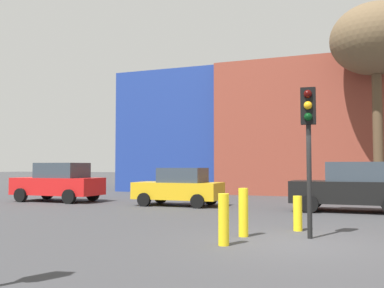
{
  "coord_description": "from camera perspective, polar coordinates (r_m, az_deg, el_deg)",
  "views": [
    {
      "loc": [
        1.43,
        -10.17,
        1.75
      ],
      "look_at": [
        -5.75,
        8.5,
        2.77
      ],
      "focal_mm": 40.78,
      "sensor_mm": 36.0,
      "label": 1
    }
  ],
  "objects": [
    {
      "name": "parked_car_0",
      "position": [
        22.67,
        -17.03,
        -4.8
      ],
      "size": [
        4.41,
        2.16,
        1.91
      ],
      "rotation": [
        0.0,
        0.0,
        3.14
      ],
      "color": "red",
      "rests_on": "ground_plane"
    },
    {
      "name": "parked_car_1",
      "position": [
        19.37,
        -1.68,
        -5.62
      ],
      "size": [
        3.86,
        1.9,
        1.67
      ],
      "rotation": [
        0.0,
        0.0,
        3.14
      ],
      "color": "gold",
      "rests_on": "ground_plane"
    },
    {
      "name": "bollard_yellow_1",
      "position": [
        12.26,
        13.66,
        -8.81
      ],
      "size": [
        0.24,
        0.24,
        0.94
      ],
      "primitive_type": "cylinder",
      "color": "yellow",
      "rests_on": "ground_plane"
    },
    {
      "name": "bollard_yellow_2",
      "position": [
        9.78,
        4.16,
        -9.82
      ],
      "size": [
        0.24,
        0.24,
        1.14
      ],
      "primitive_type": "cylinder",
      "color": "yellow",
      "rests_on": "ground_plane"
    },
    {
      "name": "traffic_light_island",
      "position": [
        11.02,
        14.99,
        2.16
      ],
      "size": [
        0.37,
        0.37,
        3.67
      ],
      "rotation": [
        0.0,
        0.0,
        -1.51
      ],
      "color": "black",
      "rests_on": "ground_plane"
    },
    {
      "name": "bare_tree_0",
      "position": [
        24.55,
        22.92,
        12.31
      ],
      "size": [
        4.54,
        4.54,
        10.01
      ],
      "color": "brown",
      "rests_on": "ground_plane"
    },
    {
      "name": "ground_plane",
      "position": [
        10.41,
        13.16,
        -12.5
      ],
      "size": [
        200.0,
        200.0,
        0.0
      ],
      "primitive_type": "plane",
      "color": "#38383A"
    },
    {
      "name": "parked_car_2",
      "position": [
        17.87,
        20.15,
        -5.3
      ],
      "size": [
        4.4,
        2.16,
        1.91
      ],
      "rotation": [
        0.0,
        0.0,
        3.14
      ],
      "color": "black",
      "rests_on": "ground_plane"
    },
    {
      "name": "bollard_yellow_0",
      "position": [
        11.04,
        6.73,
        -8.87
      ],
      "size": [
        0.24,
        0.24,
        1.2
      ],
      "primitive_type": "cylinder",
      "color": "yellow",
      "rests_on": "ground_plane"
    }
  ]
}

